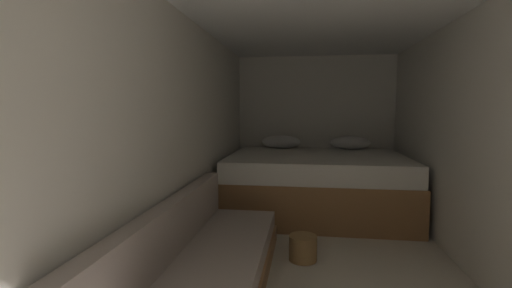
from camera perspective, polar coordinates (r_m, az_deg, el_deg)
ground_plane at (r=2.88m, az=10.71°, el=-21.61°), size 7.55×7.55×0.00m
wall_back at (r=5.37m, az=9.56°, el=2.77°), size 2.40×0.05×2.10m
wall_left at (r=2.77m, az=-13.93°, el=0.03°), size 0.05×5.55×2.10m
wall_right at (r=2.89m, az=35.13°, el=-0.62°), size 0.05×5.55×2.10m
bed at (r=4.55m, az=9.71°, el=-6.26°), size 2.18×1.70×0.93m
wicker_basket at (r=3.21m, az=7.65°, el=-16.42°), size 0.24×0.24×0.22m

